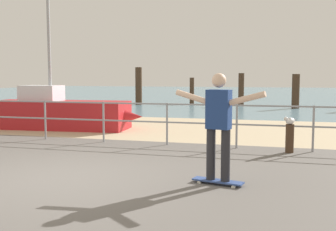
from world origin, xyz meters
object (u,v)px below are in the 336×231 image
object	(u,v)px
skateboard	(218,181)
skateboarder	(219,120)
seagull	(290,121)
sailboat	(64,113)
bollard_short	(290,139)

from	to	relation	value
skateboard	skateboarder	xyz separation A→B (m)	(0.00, -0.00, 0.95)
skateboard	seagull	bearing A→B (deg)	70.21
skateboard	skateboarder	bearing A→B (deg)	-90.00
sailboat	skateboarder	size ratio (longest dim) A/B	3.50
skateboard	skateboarder	world-z (taller)	skateboarder
sailboat	bollard_short	bearing A→B (deg)	-19.09
sailboat	bollard_short	world-z (taller)	sailboat
skateboard	skateboarder	size ratio (longest dim) A/B	0.50
sailboat	skateboarder	distance (m)	7.97
skateboard	seagull	distance (m)	3.31
bollard_short	seagull	size ratio (longest dim) A/B	1.43
skateboard	bollard_short	xyz separation A→B (m)	(1.10, 3.06, 0.26)
skateboarder	bollard_short	world-z (taller)	skateboarder
seagull	skateboarder	bearing A→B (deg)	-109.79
skateboard	bollard_short	world-z (taller)	bollard_short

